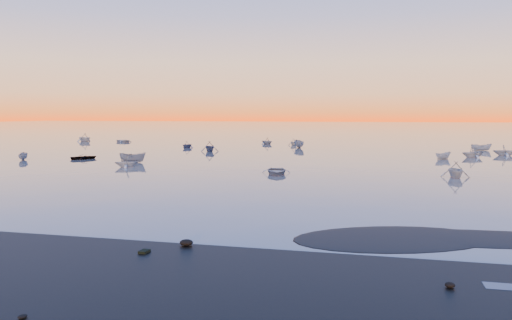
% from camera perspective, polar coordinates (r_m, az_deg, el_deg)
% --- Properties ---
extents(ground, '(600.00, 600.00, 0.00)m').
position_cam_1_polar(ground, '(127.70, 7.12, 2.24)').
color(ground, slate).
rests_on(ground, ground).
extents(mud_lobes, '(140.00, 6.00, 0.07)m').
position_cam_1_polar(mud_lobes, '(30.28, -15.58, -7.74)').
color(mud_lobes, black).
rests_on(mud_lobes, ground).
extents(moored_fleet, '(124.00, 58.00, 1.20)m').
position_cam_1_polar(moored_fleet, '(81.29, 3.32, 0.54)').
color(moored_fleet, beige).
rests_on(moored_fleet, ground).
extents(boat_near_center, '(1.73, 4.02, 1.39)m').
position_cam_1_polar(boat_near_center, '(71.51, -13.91, -0.26)').
color(boat_near_center, gray).
rests_on(boat_near_center, ground).
extents(boat_near_right, '(3.77, 1.78, 1.31)m').
position_cam_1_polar(boat_near_right, '(57.19, 21.83, -1.85)').
color(boat_near_right, beige).
rests_on(boat_near_right, ground).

